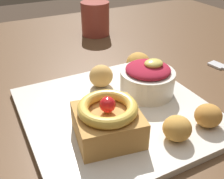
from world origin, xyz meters
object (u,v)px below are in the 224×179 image
fritter_middle (100,75)px  fritter_back (208,116)px  berry_ramekin (147,79)px  fritter_front (177,128)px  coffee_mug (95,19)px  fritter_extra (138,62)px  front_plate (117,112)px  cake_slice (108,120)px

fritter_middle → fritter_back: 0.21m
berry_ramekin → fritter_front: (-0.03, -0.13, -0.01)m
berry_ramekin → fritter_back: bearing=-76.5°
fritter_middle → coffee_mug: (0.13, 0.30, 0.01)m
berry_ramekin → fritter_extra: (0.03, 0.08, -0.01)m
front_plate → fritter_front: size_ratio=7.18×
fritter_extra → fritter_back: bearing=-90.7°
berry_ramekin → fritter_back: 0.13m
fritter_back → fritter_extra: 0.20m
fritter_middle → coffee_mug: bearing=67.4°
cake_slice → coffee_mug: 0.48m
fritter_front → coffee_mug: size_ratio=0.44×
fritter_front → fritter_extra: (0.06, 0.21, 0.00)m
front_plate → fritter_back: bearing=-44.3°
berry_ramekin → fritter_front: berry_ramekin is taller
cake_slice → fritter_front: bearing=-29.9°
front_plate → cake_slice: cake_slice is taller
fritter_middle → fritter_back: size_ratio=1.07×
cake_slice → berry_ramekin: 0.14m
cake_slice → fritter_back: size_ratio=2.45×
fritter_middle → front_plate: bearing=-96.3°
fritter_middle → fritter_extra: size_ratio=0.91×
front_plate → cake_slice: size_ratio=2.89×
fritter_middle → berry_ramekin: bearing=-45.1°
fritter_extra → coffee_mug: 0.29m
fritter_extra → coffee_mug: (0.03, 0.28, 0.01)m
fritter_front → berry_ramekin: bearing=75.4°
coffee_mug → fritter_front: bearing=-101.0°
fritter_front → coffee_mug: coffee_mug is taller
cake_slice → coffee_mug: bearing=67.8°
berry_ramekin → fritter_back: (0.03, -0.12, -0.01)m
front_plate → fritter_middle: (0.01, 0.09, 0.03)m
berry_ramekin → fritter_back: berry_ramekin is taller
cake_slice → fritter_middle: size_ratio=2.29×
berry_ramekin → coffee_mug: coffee_mug is taller
front_plate → fritter_front: 0.11m
fritter_front → coffee_mug: 0.50m
fritter_front → fritter_back: fritter_front is taller
fritter_back → fritter_extra: (0.00, 0.20, 0.00)m
berry_ramekin → coffee_mug: bearing=80.3°
fritter_front → fritter_back: bearing=2.6°
berry_ramekin → fritter_middle: bearing=134.9°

